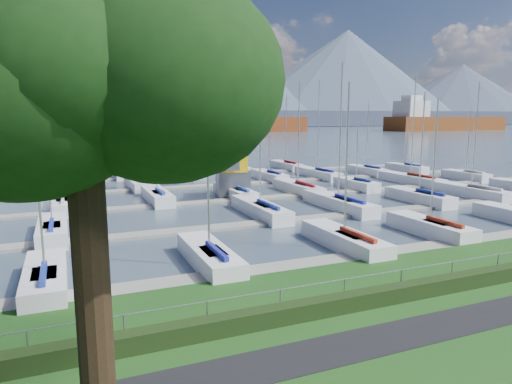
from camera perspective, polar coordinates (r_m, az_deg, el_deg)
path at (r=18.70m, az=18.89°, el=-16.24°), size 160.00×2.00×0.04m
water at (r=275.76m, az=-20.56°, el=7.16°), size 800.00×540.00×0.20m
hedge at (r=20.38m, az=13.98°, el=-12.75°), size 80.00×0.70×0.70m
fence at (r=20.38m, az=13.40°, el=-10.17°), size 80.00×0.04×0.04m
foothill at (r=345.59m, az=-21.13°, el=8.54°), size 900.00×80.00×12.00m
mountains at (r=422.22m, az=-20.79°, el=14.16°), size 1190.00×360.00×115.00m
docks at (r=43.74m, az=-7.13°, el=-1.37°), size 90.00×41.60×0.25m
tree at (r=9.96m, az=-20.90°, el=17.72°), size 7.55×6.61×13.65m
crane at (r=47.98m, az=-2.97°, el=6.32°), size 4.83×13.39×22.35m
cargo_ship_mid at (r=238.47m, az=-8.12°, el=8.31°), size 112.66×33.46×21.50m
cargo_ship_east at (r=282.44m, az=22.08°, el=7.97°), size 75.87×19.73×21.50m
sailboat_fleet at (r=45.72m, az=-10.98°, el=6.08°), size 76.04×49.77×13.51m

